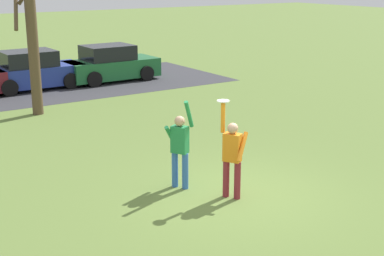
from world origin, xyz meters
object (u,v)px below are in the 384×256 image
(parked_car_blue, at_px, (32,71))
(person_catcher, at_px, (232,154))
(person_defender, at_px, (180,146))
(parked_car_green, at_px, (111,64))
(bare_tree_tall, at_px, (31,24))
(frisbee_disc, at_px, (223,101))

(parked_car_blue, bearing_deg, person_catcher, -91.93)
(person_defender, distance_m, parked_car_blue, 12.70)
(person_defender, relative_size, parked_car_blue, 0.49)
(person_catcher, relative_size, person_defender, 1.02)
(parked_car_green, bearing_deg, parked_car_blue, 176.29)
(parked_car_blue, relative_size, bare_tree_tall, 0.70)
(person_catcher, relative_size, frisbee_disc, 8.16)
(person_catcher, xyz_separation_m, frisbee_disc, (-0.11, 0.20, 1.11))
(parked_car_blue, xyz_separation_m, bare_tree_tall, (-1.26, -4.32, 2.30))
(frisbee_disc, bearing_deg, person_catcher, -61.13)
(parked_car_green, distance_m, bare_tree_tall, 6.72)
(parked_car_green, bearing_deg, person_defender, -110.05)
(person_catcher, height_order, parked_car_blue, person_catcher)
(parked_car_blue, distance_m, bare_tree_tall, 5.06)
(frisbee_disc, relative_size, bare_tree_tall, 0.04)
(bare_tree_tall, bearing_deg, person_defender, -87.00)
(person_defender, bearing_deg, parked_car_blue, 147.42)
(frisbee_disc, xyz_separation_m, parked_car_blue, (0.33, 13.57, -1.37))
(frisbee_disc, height_order, bare_tree_tall, bare_tree_tall)
(person_catcher, bearing_deg, parked_car_green, -44.14)
(parked_car_green, bearing_deg, frisbee_disc, -106.93)
(parked_car_green, bearing_deg, bare_tree_tall, -139.83)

